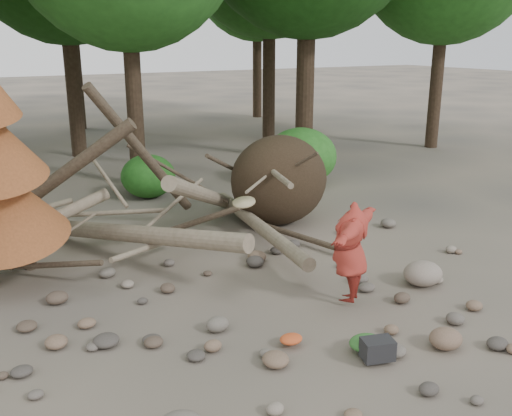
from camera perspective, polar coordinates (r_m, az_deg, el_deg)
ground at (r=8.20m, az=2.63°, el=-12.51°), size 120.00×120.00×0.00m
deadfall_pile at (r=12.22m, az=0.15°, el=2.25°), size 8.55×5.24×3.30m
bush_mid at (r=14.99m, az=-10.73°, el=3.15°), size 1.40×1.40×1.12m
bush_right at (r=16.08m, az=4.51°, el=5.17°), size 2.00×2.00×1.60m
frisbee_thrower at (r=8.80m, az=9.39°, el=-4.34°), size 3.08×1.56×1.97m
backpack at (r=7.66m, az=12.03°, el=-14.01°), size 0.46×0.37×0.27m
cloth_green at (r=7.88m, az=10.94°, el=-13.40°), size 0.48×0.40×0.18m
cloth_orange at (r=7.90m, az=3.52°, el=-13.26°), size 0.32×0.26×0.12m
boulder_front_right at (r=8.22m, az=18.44°, el=-12.28°), size 0.46×0.41×0.27m
boulder_mid_right at (r=10.02m, az=16.35°, el=-6.29°), size 0.67×0.61×0.40m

